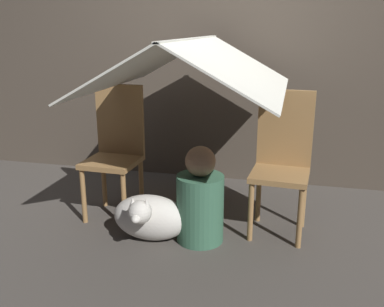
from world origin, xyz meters
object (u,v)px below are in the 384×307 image
person_front (200,202)px  dog (150,217)px  chair_right (282,159)px  chair_left (116,147)px

person_front → dog: bearing=-165.6°
chair_right → person_front: 0.62m
person_front → dog: size_ratio=1.28×
chair_right → chair_left: bearing=-175.6°
chair_left → person_front: 0.79m
chair_left → chair_right: bearing=2.5°
dog → chair_left: bearing=135.5°
chair_right → person_front: (-0.50, -0.29, -0.24)m
chair_left → dog: (0.38, -0.37, -0.35)m
chair_left → chair_right: same height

